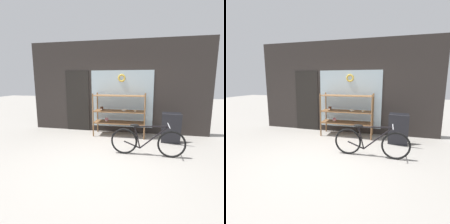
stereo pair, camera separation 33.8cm
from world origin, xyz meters
TOP-DOWN VIEW (x-y plane):
  - ground_plane at (0.00, 0.00)m, footprint 30.00×30.00m
  - storefront_facade at (-0.04, 2.28)m, footprint 6.07×0.13m
  - display_case at (0.18, 1.87)m, footprint 1.64×0.57m
  - bicycle at (1.07, 0.43)m, footprint 1.74×0.46m
  - sandwich_board at (1.73, 1.38)m, footprint 0.55×0.42m

SIDE VIEW (x-z plane):
  - ground_plane at x=0.00m, z-range 0.00..0.00m
  - bicycle at x=1.07m, z-range -0.04..0.73m
  - sandwich_board at x=1.73m, z-range 0.01..0.88m
  - display_case at x=0.18m, z-range 0.13..1.50m
  - storefront_facade at x=-0.04m, z-range -0.03..3.04m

